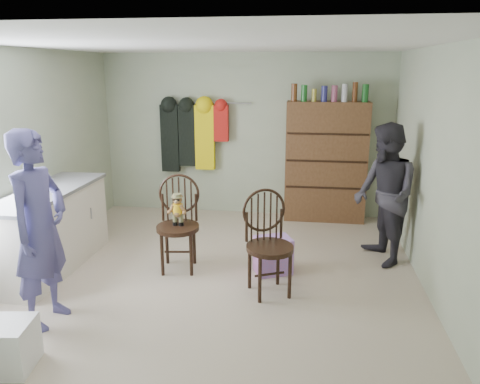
% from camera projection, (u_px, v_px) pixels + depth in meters
% --- Properties ---
extents(ground_plane, '(5.00, 5.00, 0.00)m').
position_uv_depth(ground_plane, '(215.00, 278.00, 5.24)').
color(ground_plane, '#C2B49C').
rests_on(ground_plane, ground).
extents(room_walls, '(5.00, 5.00, 5.00)m').
position_uv_depth(room_walls, '(223.00, 131.00, 5.34)').
color(room_walls, '#AEB89A').
rests_on(room_walls, ground).
extents(counter, '(0.64, 1.86, 0.94)m').
position_uv_depth(counter, '(49.00, 229.00, 5.38)').
color(counter, silver).
rests_on(counter, ground).
extents(plastic_tub, '(0.45, 0.44, 0.38)m').
position_uv_depth(plastic_tub, '(6.00, 346.00, 3.62)').
color(plastic_tub, white).
rests_on(plastic_tub, ground).
extents(chair_front, '(0.55, 0.55, 1.10)m').
position_uv_depth(chair_front, '(178.00, 218.00, 5.35)').
color(chair_front, black).
rests_on(chair_front, ground).
extents(chair_far, '(0.64, 0.64, 1.08)m').
position_uv_depth(chair_far, '(268.00, 239.00, 4.79)').
color(chair_far, black).
rests_on(chair_far, ground).
extents(striped_bag, '(0.48, 0.44, 0.41)m').
position_uv_depth(striped_bag, '(273.00, 255.00, 5.33)').
color(striped_bag, pink).
rests_on(striped_bag, ground).
extents(person_left, '(0.49, 0.69, 1.79)m').
position_uv_depth(person_left, '(40.00, 229.00, 4.13)').
color(person_left, '#4B4783').
rests_on(person_left, ground).
extents(person_right, '(0.83, 0.95, 1.68)m').
position_uv_depth(person_right, '(385.00, 195.00, 5.46)').
color(person_right, '#2D2B33').
rests_on(person_right, ground).
extents(dresser, '(1.20, 0.39, 2.08)m').
position_uv_depth(dresser, '(326.00, 161.00, 7.02)').
color(dresser, brown).
rests_on(dresser, ground).
extents(coat_rack, '(1.42, 0.12, 1.09)m').
position_uv_depth(coat_rack, '(192.00, 135.00, 7.30)').
color(coat_rack, '#99999E').
rests_on(coat_rack, ground).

